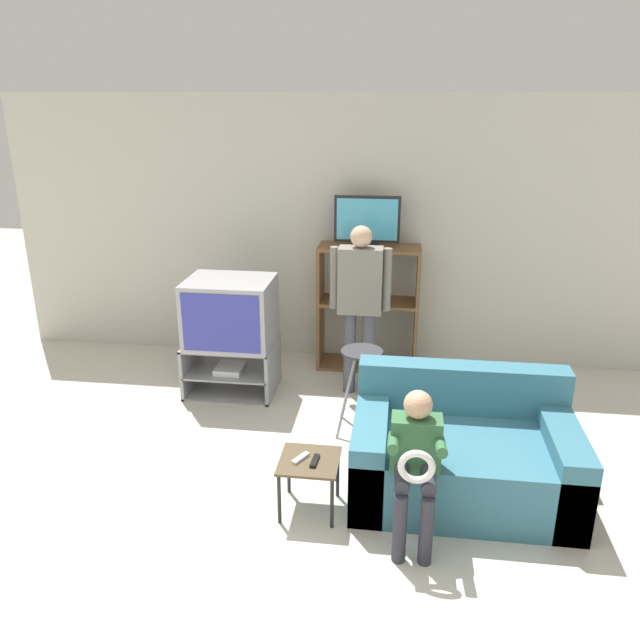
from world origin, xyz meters
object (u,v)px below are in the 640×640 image
at_px(remote_control_white, 301,458).
at_px(couch, 462,454).
at_px(television_flat, 367,223).
at_px(tv_stand, 232,367).
at_px(folding_stool, 362,367).
at_px(person_seated_child, 416,456).
at_px(media_shelf, 368,307).
at_px(person_standing_adult, 360,295).
at_px(snack_table, 309,467).
at_px(television_main, 230,312).
at_px(remote_control_black, 315,461).

distance_m(remote_control_white, couch, 1.11).
distance_m(television_flat, remote_control_white, 2.62).
height_order(tv_stand, folding_stool, folding_stool).
bearing_deg(person_seated_child, couch, 58.70).
bearing_deg(folding_stool, media_shelf, 91.42).
relative_size(media_shelf, folding_stool, 1.77).
relative_size(tv_stand, folding_stool, 1.15).
height_order(remote_control_white, person_seated_child, person_seated_child).
bearing_deg(person_standing_adult, person_seated_child, -76.38).
xyz_separation_m(couch, person_seated_child, (-0.33, -0.55, 0.29)).
xyz_separation_m(television_flat, person_seated_child, (0.47, -2.57, -0.88)).
relative_size(folding_stool, snack_table, 1.82).
height_order(folding_stool, person_seated_child, person_seated_child).
distance_m(folding_stool, snack_table, 1.15).
bearing_deg(media_shelf, television_main, -147.90).
bearing_deg(television_main, folding_stool, -24.41).
distance_m(television_flat, remote_control_black, 2.63).
xyz_separation_m(media_shelf, person_seated_child, (0.44, -2.57, -0.06)).
bearing_deg(media_shelf, snack_table, -95.31).
height_order(media_shelf, couch, media_shelf).
relative_size(television_flat, remote_control_white, 4.27).
xyz_separation_m(media_shelf, folding_stool, (0.03, -1.28, -0.08)).
relative_size(media_shelf, remote_control_black, 8.53).
distance_m(couch, person_standing_adult, 1.77).
bearing_deg(tv_stand, remote_control_black, -59.15).
distance_m(television_main, remote_control_white, 1.91).
bearing_deg(person_standing_adult, television_flat, 88.96).
bearing_deg(remote_control_black, person_seated_child, -10.44).
relative_size(folding_stool, person_seated_child, 0.73).
bearing_deg(folding_stool, remote_control_white, -105.64).
distance_m(media_shelf, remote_control_white, 2.41).
bearing_deg(person_seated_child, television_flat, 100.30).
height_order(television_main, person_standing_adult, person_standing_adult).
bearing_deg(snack_table, television_flat, 85.36).
bearing_deg(remote_control_black, couch, 26.51).
distance_m(snack_table, remote_control_black, 0.08).
distance_m(tv_stand, television_flat, 1.83).
bearing_deg(snack_table, remote_control_white, -176.22).
bearing_deg(snack_table, folding_stool, 77.02).
bearing_deg(snack_table, person_seated_child, -16.55).
bearing_deg(couch, television_main, 146.40).
height_order(television_flat, snack_table, television_flat).
relative_size(snack_table, remote_control_black, 2.65).
relative_size(tv_stand, person_standing_adult, 0.52).
bearing_deg(remote_control_white, couch, 47.65).
height_order(remote_control_white, person_standing_adult, person_standing_adult).
distance_m(folding_stool, person_seated_child, 1.36).
bearing_deg(television_main, remote_control_black, -59.28).
bearing_deg(media_shelf, couch, -69.14).
relative_size(television_flat, couch, 0.42).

